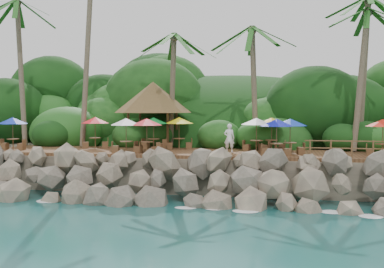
# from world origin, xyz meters

# --- Properties ---
(ground) EXTENTS (140.00, 140.00, 0.00)m
(ground) POSITION_xyz_m (0.00, 0.00, 0.00)
(ground) COLOR #19514F
(ground) RESTS_ON ground
(land_base) EXTENTS (32.00, 25.20, 2.10)m
(land_base) POSITION_xyz_m (0.00, 16.00, 1.05)
(land_base) COLOR gray
(land_base) RESTS_ON ground
(jungle_hill) EXTENTS (44.80, 28.00, 15.40)m
(jungle_hill) POSITION_xyz_m (0.00, 23.50, 0.00)
(jungle_hill) COLOR #143811
(jungle_hill) RESTS_ON ground
(seawall) EXTENTS (29.00, 4.00, 2.30)m
(seawall) POSITION_xyz_m (0.00, 2.00, 1.15)
(seawall) COLOR gray
(seawall) RESTS_ON ground
(terrace) EXTENTS (26.00, 5.00, 0.20)m
(terrace) POSITION_xyz_m (0.00, 6.00, 2.20)
(terrace) COLOR brown
(terrace) RESTS_ON land_base
(jungle_foliage) EXTENTS (44.00, 16.00, 12.00)m
(jungle_foliage) POSITION_xyz_m (0.00, 15.00, 0.00)
(jungle_foliage) COLOR #143811
(jungle_foliage) RESTS_ON ground
(foam_line) EXTENTS (25.20, 0.80, 0.06)m
(foam_line) POSITION_xyz_m (0.00, 0.30, 0.03)
(foam_line) COLOR white
(foam_line) RESTS_ON ground
(palms) EXTENTS (29.93, 7.03, 14.16)m
(palms) POSITION_xyz_m (0.27, 8.64, 11.95)
(palms) COLOR brown
(palms) RESTS_ON ground
(palapa) EXTENTS (5.55, 5.55, 4.60)m
(palapa) POSITION_xyz_m (-3.46, 9.38, 5.79)
(palapa) COLOR brown
(palapa) RESTS_ON ground
(dining_clusters) EXTENTS (24.93, 5.15, 2.12)m
(dining_clusters) POSITION_xyz_m (0.22, 5.83, 4.06)
(dining_clusters) COLOR brown
(dining_clusters) RESTS_ON terrace
(railing) EXTENTS (7.20, 0.10, 1.00)m
(railing) POSITION_xyz_m (10.38, 3.65, 2.91)
(railing) COLOR brown
(railing) RESTS_ON terrace
(waiter) EXTENTS (0.65, 0.43, 1.78)m
(waiter) POSITION_xyz_m (2.40, 5.62, 3.19)
(waiter) COLOR white
(waiter) RESTS_ON terrace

